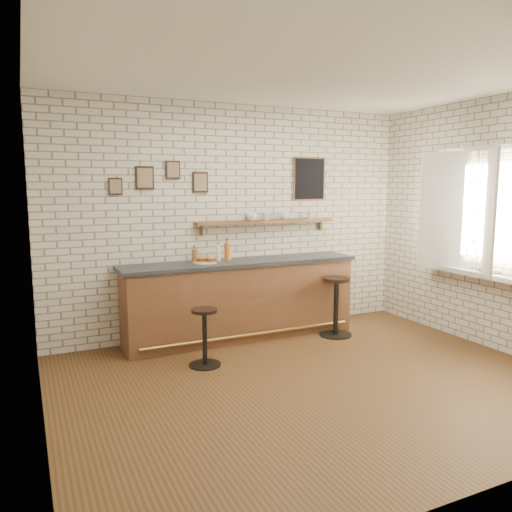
# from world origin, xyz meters

# --- Properties ---
(ground) EXTENTS (5.00, 5.00, 0.00)m
(ground) POSITION_xyz_m (0.00, 0.00, 0.00)
(ground) COLOR brown
(ground) RESTS_ON ground
(bar_counter) EXTENTS (3.10, 0.65, 1.01)m
(bar_counter) POSITION_xyz_m (-0.06, 1.70, 0.51)
(bar_counter) COLOR brown
(bar_counter) RESTS_ON ground
(sandwich_plate) EXTENTS (0.28, 0.28, 0.01)m
(sandwich_plate) POSITION_xyz_m (-0.55, 1.70, 1.02)
(sandwich_plate) COLOR white
(sandwich_plate) RESTS_ON bar_counter
(ciabatta_sandwich) EXTENTS (0.24, 0.16, 0.08)m
(ciabatta_sandwich) POSITION_xyz_m (-0.54, 1.70, 1.06)
(ciabatta_sandwich) COLOR tan
(ciabatta_sandwich) RESTS_ON sandwich_plate
(potato_chips) EXTENTS (0.25, 0.19, 0.00)m
(potato_chips) POSITION_xyz_m (-0.57, 1.70, 1.02)
(potato_chips) COLOR #F1CA55
(potato_chips) RESTS_ON sandwich_plate
(bitters_bottle_brown) EXTENTS (0.06, 0.06, 0.21)m
(bitters_bottle_brown) POSITION_xyz_m (-0.65, 1.82, 1.09)
(bitters_bottle_brown) COLOR brown
(bitters_bottle_brown) RESTS_ON bar_counter
(bitters_bottle_white) EXTENTS (0.06, 0.06, 0.23)m
(bitters_bottle_white) POSITION_xyz_m (-0.33, 1.82, 1.10)
(bitters_bottle_white) COLOR white
(bitters_bottle_white) RESTS_ON bar_counter
(bitters_bottle_amber) EXTENTS (0.07, 0.07, 0.28)m
(bitters_bottle_amber) POSITION_xyz_m (-0.21, 1.82, 1.12)
(bitters_bottle_amber) COLOR #AB531B
(bitters_bottle_amber) RESTS_ON bar_counter
(condiment_bottle_yellow) EXTENTS (0.06, 0.06, 0.19)m
(condiment_bottle_yellow) POSITION_xyz_m (-0.18, 1.82, 1.09)
(condiment_bottle_yellow) COLOR gold
(condiment_bottle_yellow) RESTS_ON bar_counter
(bar_stool_left) EXTENTS (0.35, 0.35, 0.64)m
(bar_stool_left) POSITION_xyz_m (-0.84, 0.92, 0.34)
(bar_stool_left) COLOR black
(bar_stool_left) RESTS_ON ground
(bar_stool_right) EXTENTS (0.43, 0.43, 0.77)m
(bar_stool_right) POSITION_xyz_m (1.09, 1.24, 0.41)
(bar_stool_right) COLOR black
(bar_stool_right) RESTS_ON ground
(wall_shelf) EXTENTS (2.00, 0.18, 0.18)m
(wall_shelf) POSITION_xyz_m (0.40, 1.90, 1.48)
(wall_shelf) COLOR brown
(wall_shelf) RESTS_ON ground
(shelf_cup_a) EXTENTS (0.17, 0.17, 0.11)m
(shelf_cup_a) POSITION_xyz_m (0.18, 1.90, 1.55)
(shelf_cup_a) COLOR white
(shelf_cup_a) RESTS_ON wall_shelf
(shelf_cup_b) EXTENTS (0.15, 0.15, 0.10)m
(shelf_cup_b) POSITION_xyz_m (0.39, 1.90, 1.55)
(shelf_cup_b) COLOR white
(shelf_cup_b) RESTS_ON wall_shelf
(shelf_cup_c) EXTENTS (0.14, 0.14, 0.09)m
(shelf_cup_c) POSITION_xyz_m (0.68, 1.90, 1.55)
(shelf_cup_c) COLOR white
(shelf_cup_c) RESTS_ON wall_shelf
(shelf_cup_d) EXTENTS (0.11, 0.11, 0.08)m
(shelf_cup_d) POSITION_xyz_m (1.08, 1.90, 1.54)
(shelf_cup_d) COLOR white
(shelf_cup_d) RESTS_ON wall_shelf
(back_wall_decor) EXTENTS (2.96, 0.02, 0.56)m
(back_wall_decor) POSITION_xyz_m (0.23, 1.98, 2.05)
(back_wall_decor) COLOR black
(back_wall_decor) RESTS_ON ground
(window_sill) EXTENTS (0.20, 1.35, 0.06)m
(window_sill) POSITION_xyz_m (2.40, 0.30, 0.90)
(window_sill) COLOR white
(window_sill) RESTS_ON ground
(casement_window) EXTENTS (0.40, 1.30, 1.56)m
(casement_window) POSITION_xyz_m (2.36, 0.30, 1.65)
(casement_window) COLOR white
(casement_window) RESTS_ON ground
(book_lower) EXTENTS (0.24, 0.28, 0.02)m
(book_lower) POSITION_xyz_m (2.38, 0.08, 0.94)
(book_lower) COLOR tan
(book_lower) RESTS_ON window_sill
(book_upper) EXTENTS (0.24, 0.26, 0.02)m
(book_upper) POSITION_xyz_m (2.38, 0.09, 0.96)
(book_upper) COLOR tan
(book_upper) RESTS_ON book_lower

